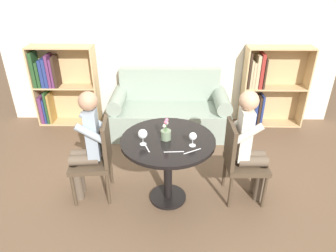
{
  "coord_description": "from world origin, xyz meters",
  "views": [
    {
      "loc": [
        0.04,
        -2.57,
        2.27
      ],
      "look_at": [
        0.0,
        0.05,
        0.88
      ],
      "focal_mm": 32.0,
      "sensor_mm": 36.0,
      "label": 1
    }
  ],
  "objects_px": {
    "wine_glass_left": "(143,134)",
    "wine_glass_right": "(193,137)",
    "flower_vase": "(166,132)",
    "person_right": "(250,145)",
    "bookshelf_right": "(264,89)",
    "chair_left": "(97,157)",
    "couch": "(169,112)",
    "bookshelf_left": "(58,85)",
    "person_left": "(86,145)",
    "chair_right": "(240,159)"
  },
  "relations": [
    {
      "from": "flower_vase",
      "to": "wine_glass_left",
      "type": "bearing_deg",
      "value": -154.42
    },
    {
      "from": "chair_left",
      "to": "flower_vase",
      "type": "xyz_separation_m",
      "value": [
        0.73,
        -0.07,
        0.34
      ]
    },
    {
      "from": "bookshelf_left",
      "to": "bookshelf_right",
      "type": "relative_size",
      "value": 1.0
    },
    {
      "from": "chair_left",
      "to": "person_left",
      "type": "distance_m",
      "value": 0.18
    },
    {
      "from": "bookshelf_left",
      "to": "person_left",
      "type": "bearing_deg",
      "value": -63.14
    },
    {
      "from": "chair_left",
      "to": "person_left",
      "type": "relative_size",
      "value": 0.73
    },
    {
      "from": "chair_right",
      "to": "wine_glass_left",
      "type": "relative_size",
      "value": 5.56
    },
    {
      "from": "couch",
      "to": "bookshelf_left",
      "type": "height_order",
      "value": "bookshelf_left"
    },
    {
      "from": "wine_glass_left",
      "to": "chair_right",
      "type": "bearing_deg",
      "value": 8.97
    },
    {
      "from": "person_right",
      "to": "chair_right",
      "type": "bearing_deg",
      "value": 90.83
    },
    {
      "from": "bookshelf_right",
      "to": "person_left",
      "type": "xyz_separation_m",
      "value": [
        -2.32,
        -1.79,
        0.06
      ]
    },
    {
      "from": "person_left",
      "to": "couch",
      "type": "bearing_deg",
      "value": 145.28
    },
    {
      "from": "bookshelf_right",
      "to": "person_right",
      "type": "height_order",
      "value": "same"
    },
    {
      "from": "flower_vase",
      "to": "person_right",
      "type": "bearing_deg",
      "value": 3.68
    },
    {
      "from": "chair_left",
      "to": "couch",
      "type": "bearing_deg",
      "value": 147.72
    },
    {
      "from": "wine_glass_left",
      "to": "wine_glass_right",
      "type": "bearing_deg",
      "value": -2.1
    },
    {
      "from": "wine_glass_left",
      "to": "chair_left",
      "type": "bearing_deg",
      "value": 161.44
    },
    {
      "from": "bookshelf_left",
      "to": "wine_glass_left",
      "type": "height_order",
      "value": "bookshelf_left"
    },
    {
      "from": "chair_right",
      "to": "person_right",
      "type": "height_order",
      "value": "person_right"
    },
    {
      "from": "couch",
      "to": "bookshelf_left",
      "type": "relative_size",
      "value": 1.4
    },
    {
      "from": "couch",
      "to": "person_right",
      "type": "relative_size",
      "value": 1.4
    },
    {
      "from": "person_right",
      "to": "couch",
      "type": "bearing_deg",
      "value": 27.83
    },
    {
      "from": "bookshelf_left",
      "to": "chair_right",
      "type": "distance_m",
      "value": 3.08
    },
    {
      "from": "couch",
      "to": "bookshelf_left",
      "type": "xyz_separation_m",
      "value": [
        -1.75,
        0.27,
        0.33
      ]
    },
    {
      "from": "person_left",
      "to": "chair_right",
      "type": "bearing_deg",
      "value": 84.29
    },
    {
      "from": "chair_right",
      "to": "wine_glass_right",
      "type": "xyz_separation_m",
      "value": [
        -0.52,
        -0.17,
        0.36
      ]
    },
    {
      "from": "bookshelf_right",
      "to": "flower_vase",
      "type": "height_order",
      "value": "bookshelf_right"
    },
    {
      "from": "wine_glass_right",
      "to": "bookshelf_right",
      "type": "bearing_deg",
      "value": 57.83
    },
    {
      "from": "chair_right",
      "to": "wine_glass_right",
      "type": "bearing_deg",
      "value": 107.35
    },
    {
      "from": "couch",
      "to": "bookshelf_left",
      "type": "distance_m",
      "value": 1.8
    },
    {
      "from": "chair_left",
      "to": "wine_glass_left",
      "type": "height_order",
      "value": "wine_glass_left"
    },
    {
      "from": "bookshelf_right",
      "to": "flower_vase",
      "type": "relative_size",
      "value": 5.45
    },
    {
      "from": "bookshelf_left",
      "to": "chair_left",
      "type": "xyz_separation_m",
      "value": [
        1.0,
        -1.77,
        -0.15
      ]
    },
    {
      "from": "bookshelf_right",
      "to": "chair_left",
      "type": "xyz_separation_m",
      "value": [
        -2.23,
        -1.77,
        -0.09
      ]
    },
    {
      "from": "couch",
      "to": "wine_glass_right",
      "type": "bearing_deg",
      "value": -82.04
    },
    {
      "from": "couch",
      "to": "wine_glass_right",
      "type": "relative_size",
      "value": 12.43
    },
    {
      "from": "chair_left",
      "to": "wine_glass_left",
      "type": "distance_m",
      "value": 0.66
    },
    {
      "from": "couch",
      "to": "chair_right",
      "type": "xyz_separation_m",
      "value": [
        0.75,
        -1.52,
        0.18
      ]
    },
    {
      "from": "bookshelf_right",
      "to": "chair_right",
      "type": "relative_size",
      "value": 1.39
    },
    {
      "from": "person_left",
      "to": "wine_glass_left",
      "type": "distance_m",
      "value": 0.67
    },
    {
      "from": "bookshelf_right",
      "to": "person_right",
      "type": "bearing_deg",
      "value": -109.36
    },
    {
      "from": "chair_right",
      "to": "chair_left",
      "type": "bearing_deg",
      "value": 88.11
    },
    {
      "from": "wine_glass_left",
      "to": "wine_glass_right",
      "type": "distance_m",
      "value": 0.48
    },
    {
      "from": "person_right",
      "to": "bookshelf_right",
      "type": "bearing_deg",
      "value": -20.61
    },
    {
      "from": "person_right",
      "to": "wine_glass_left",
      "type": "distance_m",
      "value": 1.12
    },
    {
      "from": "wine_glass_left",
      "to": "flower_vase",
      "type": "relative_size",
      "value": 0.7
    },
    {
      "from": "wine_glass_right",
      "to": "flower_vase",
      "type": "xyz_separation_m",
      "value": [
        -0.26,
        0.12,
        -0.02
      ]
    },
    {
      "from": "chair_right",
      "to": "couch",
      "type": "bearing_deg",
      "value": 25.13
    },
    {
      "from": "couch",
      "to": "wine_glass_left",
      "type": "height_order",
      "value": "wine_glass_left"
    },
    {
      "from": "person_right",
      "to": "flower_vase",
      "type": "distance_m",
      "value": 0.88
    }
  ]
}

